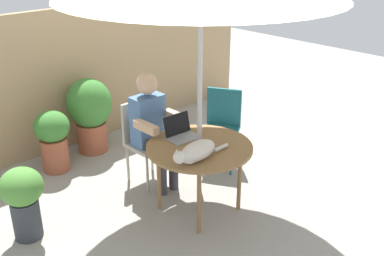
{
  "coord_description": "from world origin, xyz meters",
  "views": [
    {
      "loc": [
        -2.73,
        -2.72,
        2.58
      ],
      "look_at": [
        0.0,
        0.1,
        0.85
      ],
      "focal_mm": 42.69,
      "sensor_mm": 36.0,
      "label": 1
    }
  ],
  "objects": [
    {
      "name": "cat",
      "position": [
        -0.23,
        -0.19,
        0.78
      ],
      "size": [
        0.65,
        0.21,
        0.17
      ],
      "color": "silver",
      "rests_on": "patio_table"
    },
    {
      "name": "potted_plant_near_fence",
      "position": [
        -0.62,
        1.72,
        0.41
      ],
      "size": [
        0.4,
        0.4,
        0.73
      ],
      "color": "#9E5138",
      "rests_on": "ground"
    },
    {
      "name": "person_seated",
      "position": [
        0.0,
        0.69,
        0.7
      ],
      "size": [
        0.48,
        0.48,
        1.24
      ],
      "color": "#4C72A5",
      "rests_on": "ground"
    },
    {
      "name": "laptop",
      "position": [
        0.01,
        0.28,
        0.76
      ],
      "size": [
        0.32,
        0.27,
        0.21
      ],
      "color": "gray",
      "rests_on": "patio_table"
    },
    {
      "name": "chair_empty",
      "position": [
        0.88,
        0.51,
        0.53
      ],
      "size": [
        0.55,
        0.55,
        0.9
      ],
      "color": "#1E606B",
      "rests_on": "ground"
    },
    {
      "name": "potted_plant_corner",
      "position": [
        -1.43,
        0.76,
        0.41
      ],
      "size": [
        0.38,
        0.38,
        0.69
      ],
      "color": "#33383D",
      "rests_on": "ground"
    },
    {
      "name": "chair_occupied",
      "position": [
        0.0,
        0.85,
        0.53
      ],
      "size": [
        0.4,
        0.4,
        0.9
      ],
      "color": "#B2A899",
      "rests_on": "ground"
    },
    {
      "name": "potted_plant_by_chair",
      "position": [
        -0.03,
        1.86,
        0.54
      ],
      "size": [
        0.54,
        0.54,
        0.94
      ],
      "color": "#9E5138",
      "rests_on": "ground"
    },
    {
      "name": "ground_plane",
      "position": [
        0.0,
        0.0,
        0.0
      ],
      "size": [
        14.0,
        14.0,
        0.0
      ],
      "primitive_type": "plane",
      "color": "gray"
    },
    {
      "name": "patio_table",
      "position": [
        0.0,
        0.0,
        0.64
      ],
      "size": [
        1.01,
        1.01,
        0.7
      ],
      "color": "olive",
      "rests_on": "ground"
    },
    {
      "name": "fence_back",
      "position": [
        0.0,
        2.21,
        0.87
      ],
      "size": [
        5.76,
        0.08,
        1.73
      ],
      "primitive_type": "cube",
      "color": "tan",
      "rests_on": "ground"
    }
  ]
}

